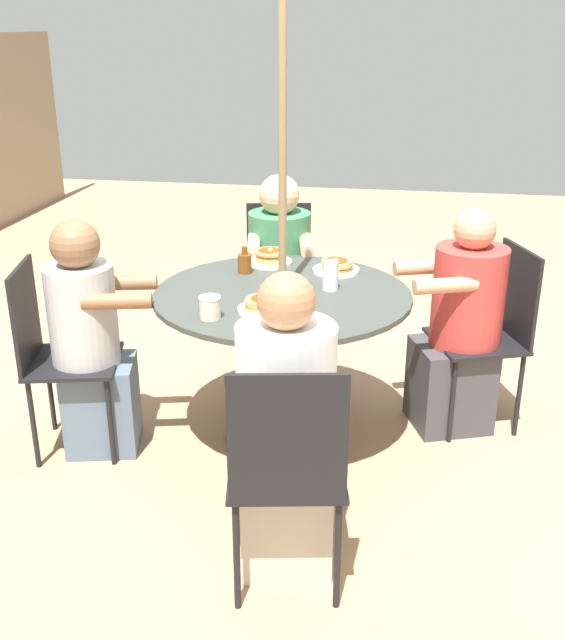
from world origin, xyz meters
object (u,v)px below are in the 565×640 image
object	(u,v)px
pancake_plate_a	(264,306)
coffee_cup	(210,307)
patio_chair_west	(493,326)
pancake_plate_b	(336,267)
diner_east	(91,346)
drinking_glass_a	(331,276)
patio_chair_east	(54,348)
syrup_bottle	(245,263)
diner_north	(280,282)
pancake_plate_c	(270,258)
patio_table	(282,326)
patio_chair_north	(279,272)
diner_south	(286,438)
patio_chair_south	(287,466)
diner_west	(460,331)

from	to	relation	value
pancake_plate_a	coffee_cup	bearing A→B (deg)	119.50
patio_chair_west	pancake_plate_b	bearing A→B (deg)	71.42
diner_east	drinking_glass_a	bearing A→B (deg)	91.18
patio_chair_east	drinking_glass_a	distance (m)	1.30
syrup_bottle	coffee_cup	xyz separation A→B (m)	(-0.62, 0.01, -0.00)
pancake_plate_b	diner_north	bearing A→B (deg)	35.66
pancake_plate_c	coffee_cup	world-z (taller)	coffee_cup
patio_chair_west	patio_table	bearing A→B (deg)	90.00
patio_chair_west	pancake_plate_a	xyz separation A→B (m)	(-0.61, 1.02, 0.27)
patio_chair_north	diner_east	distance (m)	1.39
pancake_plate_b	syrup_bottle	bearing A→B (deg)	101.36
patio_chair_north	coffee_cup	xyz separation A→B (m)	(-1.39, 0.04, 0.29)
patio_table	diner_south	world-z (taller)	diner_south
patio_chair_east	diner_south	bearing A→B (deg)	48.84
patio_chair_south	pancake_plate_a	bearing A→B (deg)	95.76
patio_chair_north	diner_east	bearing A→B (deg)	51.16
pancake_plate_b	patio_chair_west	bearing A→B (deg)	-88.45
patio_chair_east	pancake_plate_b	distance (m)	1.38
diner_west	pancake_plate_b	size ratio (longest dim) A/B	4.88
patio_chair_south	patio_chair_east	bearing A→B (deg)	136.50
patio_chair_east	patio_chair_south	world-z (taller)	same
patio_chair_north	syrup_bottle	size ratio (longest dim) A/B	6.88
patio_chair_south	syrup_bottle	xyz separation A→B (m)	(1.28, 0.42, 0.29)
patio_chair_west	diner_north	bearing A→B (deg)	46.38
diner_north	diner_west	xyz separation A→B (m)	(-0.56, -0.98, -0.01)
diner_north	diner_south	bearing A→B (deg)	89.84
patio_chair_south	patio_chair_west	bearing A→B (deg)	49.82
pancake_plate_a	pancake_plate_b	distance (m)	0.64
patio_chair_east	syrup_bottle	xyz separation A→B (m)	(0.49, -0.79, 0.29)
patio_chair_north	diner_east	xyz separation A→B (m)	(-1.23, 0.65, 0.00)
patio_table	diner_north	distance (m)	0.88
diner_west	diner_east	bearing A→B (deg)	86.68
patio_chair_north	diner_west	world-z (taller)	diner_west
patio_chair_east	pancake_plate_c	xyz separation A→B (m)	(0.66, -0.88, 0.27)
diner_east	drinking_glass_a	size ratio (longest dim) A/B	8.30
patio_chair_north	diner_north	distance (m)	0.17
patio_table	patio_chair_north	bearing A→B (deg)	10.82
patio_chair_west	coffee_cup	xyz separation A→B (m)	(-0.73, 1.22, 0.29)
patio_chair_south	patio_chair_west	world-z (taller)	same
diner_west	pancake_plate_a	distance (m)	1.06
patio_chair_west	pancake_plate_c	bearing A→B (deg)	67.12
diner_south	patio_chair_west	size ratio (longest dim) A/B	1.26
patio_chair_north	diner_south	distance (m)	1.92
patio_chair_north	pancake_plate_a	size ratio (longest dim) A/B	3.99
diner_south	pancake_plate_c	distance (m)	1.33
diner_north	drinking_glass_a	size ratio (longest dim) A/B	8.39
diner_north	diner_east	size ratio (longest dim) A/B	1.01
patio_chair_north	diner_west	xyz separation A→B (m)	(-0.73, -1.02, -0.01)
patio_chair_west	diner_south	bearing A→B (deg)	125.89
patio_chair_east	pancake_plate_a	world-z (taller)	patio_chair_east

